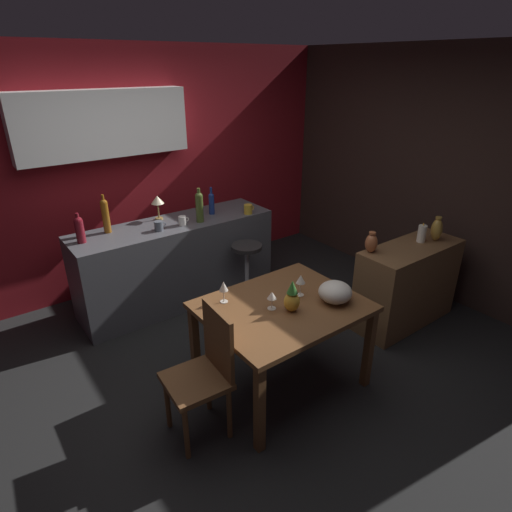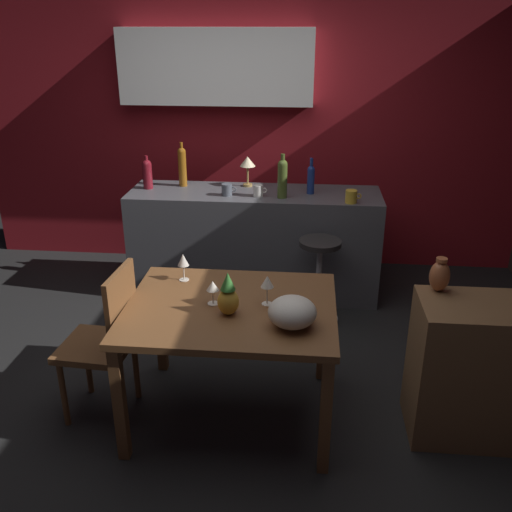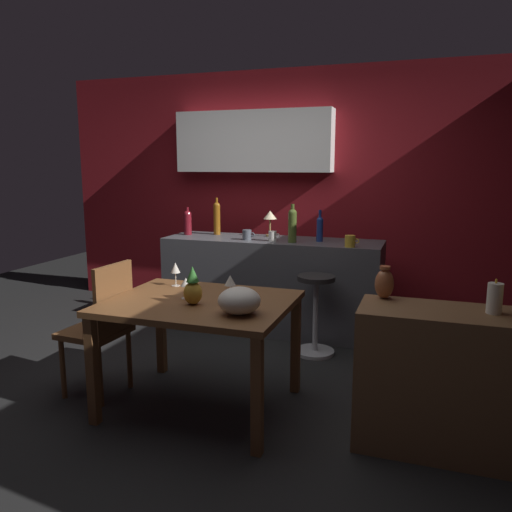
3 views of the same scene
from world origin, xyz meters
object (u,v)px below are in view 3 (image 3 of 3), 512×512
sideboard_cabinet (457,382)px  cup_slate (247,235)px  vase_copper (384,283)px  pillar_candle_tall (495,298)px  wine_glass_center (186,283)px  wine_bottle_amber (217,217)px  fruit_bowl (239,301)px  wine_bottle_cobalt (320,228)px  cup_white (273,236)px  chair_near_window (103,325)px  wine_bottle_ruby (188,222)px  wine_glass_left (230,281)px  bar_stool (316,312)px  wine_glass_right (175,269)px  cup_mustard (350,241)px  dining_table (200,313)px  counter_lamp (270,217)px  wine_bottle_olive (292,224)px  pineapple_centerpiece (193,288)px

sideboard_cabinet → cup_slate: bearing=138.5°
vase_copper → pillar_candle_tall: bearing=-12.3°
wine_glass_center → wine_bottle_amber: wine_bottle_amber is taller
fruit_bowl → wine_bottle_amber: (-1.02, 2.05, 0.26)m
wine_bottle_cobalt → cup_white: wine_bottle_cobalt is taller
chair_near_window → wine_bottle_ruby: wine_bottle_ruby is taller
cup_white → pillar_candle_tall: pillar_candle_tall is taller
wine_glass_left → pillar_candle_tall: (1.54, -0.03, 0.03)m
vase_copper → bar_stool: bearing=120.8°
wine_glass_right → wine_bottle_cobalt: (0.76, 1.42, 0.16)m
bar_stool → wine_glass_center: (-0.62, -1.19, 0.48)m
chair_near_window → wine_glass_left: bearing=5.3°
cup_mustard → cup_slate: bearing=173.6°
wine_glass_center → cup_mustard: bearing=60.1°
chair_near_window → cup_white: (0.73, 1.65, 0.43)m
pillar_candle_tall → vase_copper: vase_copper is taller
wine_glass_center → dining_table: bearing=-3.7°
chair_near_window → pillar_candle_tall: size_ratio=4.94×
wine_glass_left → cup_mustard: size_ratio=1.40×
sideboard_cabinet → wine_bottle_amber: bearing=140.3°
cup_slate → cup_mustard: cup_mustard is taller
dining_table → wine_glass_left: size_ratio=6.70×
sideboard_cabinet → bar_stool: 1.62m
wine_bottle_amber → pillar_candle_tall: 3.04m
counter_lamp → pillar_candle_tall: bearing=-45.6°
wine_glass_right → wine_bottle_cobalt: wine_bottle_cobalt is taller
cup_slate → vase_copper: size_ratio=0.61×
wine_glass_center → wine_bottle_olive: bearing=79.0°
bar_stool → wine_bottle_cobalt: 0.85m
bar_stool → fruit_bowl: fruit_bowl is taller
cup_slate → wine_glass_center: bearing=-84.8°
bar_stool → cup_mustard: cup_mustard is taller
wine_bottle_olive → counter_lamp: (-0.31, 0.31, 0.03)m
cup_slate → wine_bottle_olive: bearing=-2.4°
pineapple_centerpiece → bar_stool: bearing=68.2°
wine_bottle_ruby → cup_slate: wine_bottle_ruby is taller
wine_glass_left → vase_copper: 0.96m
pineapple_centerpiece → wine_bottle_olive: size_ratio=0.69×
wine_bottle_olive → vase_copper: 1.74m
chair_near_window → fruit_bowl: size_ratio=3.73×
wine_glass_right → wine_bottle_amber: (-0.33, 1.55, 0.21)m
wine_bottle_olive → pillar_candle_tall: size_ratio=1.85×
bar_stool → wine_bottle_amber: size_ratio=1.83×
pineapple_centerpiece → vase_copper: 1.18m
wine_glass_center → cup_white: 1.59m
pillar_candle_tall → wine_bottle_cobalt: bearing=127.3°
pineapple_centerpiece → wine_bottle_amber: size_ratio=0.65×
wine_glass_left → counter_lamp: size_ratio=0.68×
wine_bottle_cobalt → vase_copper: size_ratio=1.50×
wine_glass_center → cup_mustard: cup_mustard is taller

